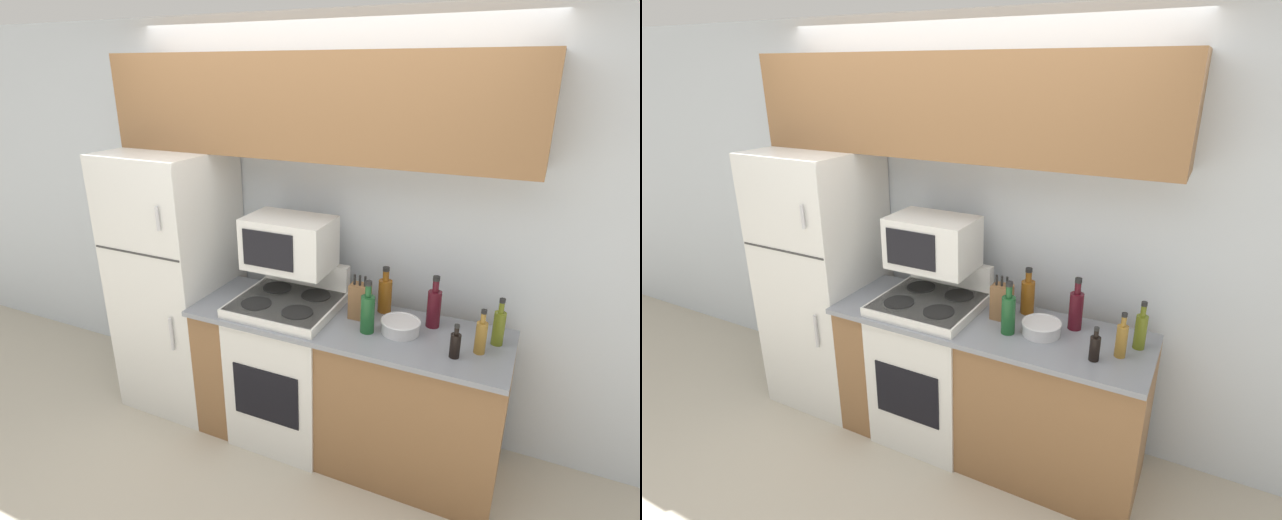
# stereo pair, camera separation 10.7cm
# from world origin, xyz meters

# --- Properties ---
(ground_plane) EXTENTS (12.00, 12.00, 0.00)m
(ground_plane) POSITION_xyz_m (0.00, 0.00, 0.00)
(ground_plane) COLOR beige
(wall_back) EXTENTS (8.00, 0.05, 2.55)m
(wall_back) POSITION_xyz_m (0.00, 0.70, 1.27)
(wall_back) COLOR silver
(wall_back) RESTS_ON ground_plane
(lower_cabinets) EXTENTS (1.83, 0.60, 0.90)m
(lower_cabinets) POSITION_xyz_m (0.34, 0.28, 0.45)
(lower_cabinets) COLOR brown
(lower_cabinets) RESTS_ON ground_plane
(refrigerator) EXTENTS (0.67, 0.69, 1.77)m
(refrigerator) POSITION_xyz_m (-0.92, 0.33, 0.88)
(refrigerator) COLOR silver
(refrigerator) RESTS_ON ground_plane
(upper_cabinets) EXTENTS (2.51, 0.35, 0.56)m
(upper_cabinets) POSITION_xyz_m (0.00, 0.50, 2.05)
(upper_cabinets) COLOR brown
(upper_cabinets) RESTS_ON refrigerator
(stove) EXTENTS (0.60, 0.58, 1.11)m
(stove) POSITION_xyz_m (-0.04, 0.27, 0.49)
(stove) COLOR silver
(stove) RESTS_ON ground_plane
(microwave) EXTENTS (0.51, 0.34, 0.31)m
(microwave) POSITION_xyz_m (-0.07, 0.37, 1.27)
(microwave) COLOR silver
(microwave) RESTS_ON stove
(knife_block) EXTENTS (0.11, 0.09, 0.27)m
(knife_block) POSITION_xyz_m (0.40, 0.34, 1.01)
(knife_block) COLOR brown
(knife_block) RESTS_ON lower_cabinets
(bowl) EXTENTS (0.22, 0.22, 0.07)m
(bowl) POSITION_xyz_m (0.66, 0.27, 0.94)
(bowl) COLOR silver
(bowl) RESTS_ON lower_cabinets
(bottle_wine_green) EXTENTS (0.08, 0.08, 0.30)m
(bottle_wine_green) POSITION_xyz_m (0.49, 0.20, 1.02)
(bottle_wine_green) COLOR #194C23
(bottle_wine_green) RESTS_ON lower_cabinets
(bottle_vinegar) EXTENTS (0.06, 0.06, 0.24)m
(bottle_vinegar) POSITION_xyz_m (1.08, 0.23, 0.99)
(bottle_vinegar) COLOR olive
(bottle_vinegar) RESTS_ON lower_cabinets
(bottle_whiskey) EXTENTS (0.08, 0.08, 0.28)m
(bottle_whiskey) POSITION_xyz_m (0.50, 0.47, 1.01)
(bottle_whiskey) COLOR brown
(bottle_whiskey) RESTS_ON lower_cabinets
(bottle_olive_oil) EXTENTS (0.06, 0.06, 0.26)m
(bottle_olive_oil) POSITION_xyz_m (1.15, 0.36, 1.00)
(bottle_olive_oil) COLOR #5B6619
(bottle_olive_oil) RESTS_ON lower_cabinets
(bottle_soy_sauce) EXTENTS (0.05, 0.05, 0.18)m
(bottle_soy_sauce) POSITION_xyz_m (0.97, 0.14, 0.97)
(bottle_soy_sauce) COLOR black
(bottle_soy_sauce) RESTS_ON lower_cabinets
(bottle_wine_red) EXTENTS (0.08, 0.08, 0.30)m
(bottle_wine_red) POSITION_xyz_m (0.80, 0.41, 1.02)
(bottle_wine_red) COLOR #470F19
(bottle_wine_red) RESTS_ON lower_cabinets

